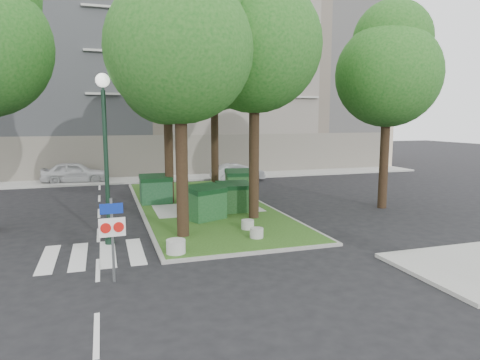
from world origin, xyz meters
name	(u,v)px	position (x,y,z in m)	size (l,w,h in m)	color
ground	(243,255)	(0.00, 0.00, 0.00)	(120.00, 120.00, 0.00)	black
median_island	(203,206)	(0.50, 8.00, 0.06)	(6.00, 16.00, 0.12)	#214012
median_kerb	(203,206)	(0.50, 8.00, 0.05)	(6.30, 16.30, 0.10)	gray
building_sidewalk	(164,179)	(0.00, 18.50, 0.06)	(42.00, 3.00, 0.12)	#999993
zebra_crossing	(122,252)	(-3.75, 1.50, 0.01)	(5.00, 3.00, 0.01)	silver
apartment_building	(150,77)	(0.00, 26.00, 8.00)	(41.00, 12.00, 16.00)	#BEAB8E
tree_median_near_left	(181,35)	(-1.41, 2.56, 7.32)	(5.20, 5.20, 10.53)	black
tree_median_near_right	(256,32)	(2.09, 4.56, 7.99)	(5.60, 5.60, 11.46)	black
tree_median_mid	(168,67)	(-0.91, 9.06, 6.98)	(4.80, 4.80, 9.99)	black
tree_median_far	(215,51)	(2.29, 12.06, 8.32)	(5.80, 5.80, 11.93)	black
tree_street_right	(389,65)	(9.09, 5.06, 6.98)	(5.00, 5.00, 10.06)	black
dumpster_a	(156,189)	(-1.69, 9.09, 0.83)	(1.61, 1.14, 1.48)	#103D1D
dumpster_b	(205,203)	(-0.09, 4.84, 0.84)	(1.93, 1.69, 1.50)	#123F18
dumpster_c	(234,197)	(1.51, 5.93, 0.80)	(1.54, 1.10, 1.41)	#103510
dumpster_d	(241,184)	(3.00, 9.46, 0.86)	(1.81, 1.40, 1.54)	#133D13
bollard_left	(176,246)	(-2.10, 0.50, 0.34)	(0.62, 0.62, 0.44)	#AAABA5
bollard_right	(257,233)	(1.00, 1.41, 0.30)	(0.50, 0.50, 0.35)	#9C9B97
bollard_mid	(248,224)	(1.10, 2.69, 0.30)	(0.50, 0.50, 0.36)	#A2A19C
litter_bin	(215,184)	(2.23, 12.20, 0.47)	(0.40, 0.40, 0.71)	yellow
street_lamp	(105,139)	(-4.11, 2.65, 3.74)	(0.47, 0.47, 5.94)	black
traffic_sign_pole	(112,229)	(-4.06, -1.12, 1.49)	(0.70, 0.08, 2.33)	slate
car_white	(75,172)	(-6.08, 18.57, 0.74)	(1.76, 4.37, 1.49)	silver
car_silver	(238,172)	(4.92, 16.04, 0.63)	(1.32, 3.80, 1.25)	#AEB0B6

